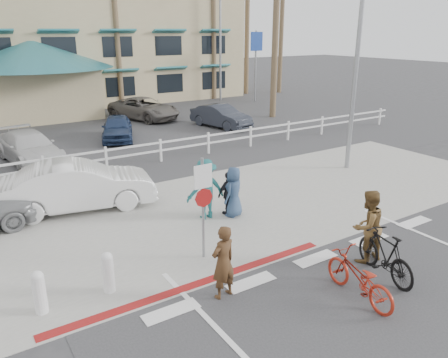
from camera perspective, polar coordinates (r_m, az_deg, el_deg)
ground at (r=10.96m, az=14.08°, el=-11.39°), size 140.00×140.00×0.00m
bike_path at (r=9.95m, az=22.72°, el=-15.78°), size 12.00×16.00×0.01m
sidewalk_plaza at (r=14.03m, az=0.73°, el=-3.82°), size 22.00×7.00×0.01m
cross_street at (r=17.30m, az=-6.60°, el=0.50°), size 40.00×5.00×0.01m
parking_lot at (r=25.89m, az=-16.08°, el=6.06°), size 50.00×16.00×0.01m
curb_red at (r=10.13m, az=-3.24°, el=-13.44°), size 7.00×0.25×0.02m
rail_fence at (r=19.10m, az=-8.00°, el=3.76°), size 29.40×0.16×1.00m
building at (r=38.40m, az=-20.02°, el=18.15°), size 28.00×16.00×11.30m
sign_post at (r=10.55m, az=-2.78°, el=-3.25°), size 0.50×0.10×2.90m
bollard_0 at (r=9.93m, az=-14.92°, el=-11.69°), size 0.26×0.26×0.95m
bollard_1 at (r=9.70m, az=-22.97°, el=-13.46°), size 0.26×0.26×0.95m
streetlight_0 at (r=18.07m, az=17.01°, el=15.17°), size 0.60×2.00×9.00m
streetlight_1 at (r=35.84m, az=-0.49°, el=17.80°), size 0.60×2.00×9.50m
info_sign at (r=35.42m, az=4.13°, el=14.59°), size 1.20×0.16×5.60m
palm_5 at (r=33.23m, az=-14.03°, el=20.22°), size 4.00×4.00×13.00m
palm_7 at (r=36.72m, az=-1.40°, el=21.33°), size 4.00×4.00×14.00m
palm_8 at (r=39.79m, az=3.08°, el=21.85°), size 4.00×4.00×15.00m
palm_9 at (r=40.80m, az=7.58°, el=20.24°), size 4.00×4.00×13.00m
palm_11 at (r=28.79m, az=6.87°, el=21.90°), size 4.00×4.00×14.00m
bike_red at (r=9.80m, az=17.20°, el=-12.21°), size 0.84×1.96×1.00m
rider_red at (r=9.28m, az=-0.12°, el=-10.82°), size 0.66×0.49×1.65m
bike_black at (r=10.74m, az=20.31°, el=-9.26°), size 0.95×1.96×1.14m
rider_black at (r=11.17m, az=18.19°, el=-5.89°), size 0.92×0.73×1.84m
pedestrian_a at (r=13.03m, az=-2.41°, el=-1.33°), size 1.26×0.80×1.85m
pedestrian_child at (r=13.35m, az=0.64°, el=-1.89°), size 0.83×0.41×1.37m
pedestrian_b at (r=13.20m, az=1.29°, el=-1.70°), size 0.91×0.79×1.56m
car_white_sedan at (r=14.48m, az=-18.45°, el=-0.85°), size 4.92×2.52×1.55m
lot_car_1 at (r=20.49m, az=-24.05°, el=3.76°), size 2.45×4.71×1.31m
lot_car_2 at (r=23.40m, az=-13.77°, el=6.53°), size 2.72×4.01×1.27m
lot_car_3 at (r=25.77m, az=-0.42°, el=8.21°), size 2.23×4.18×1.31m
lot_car_5 at (r=28.61m, az=-10.41°, el=9.04°), size 3.88×5.41×1.37m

